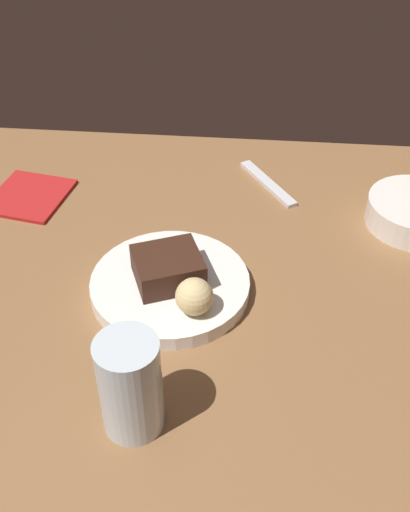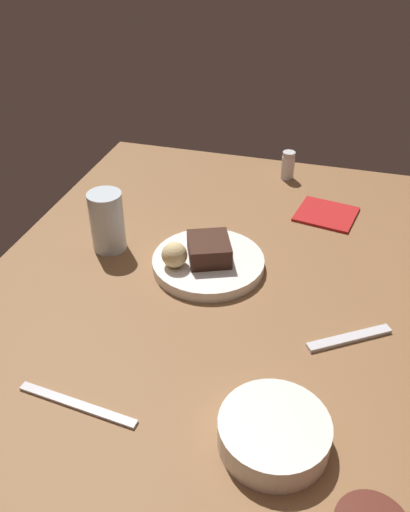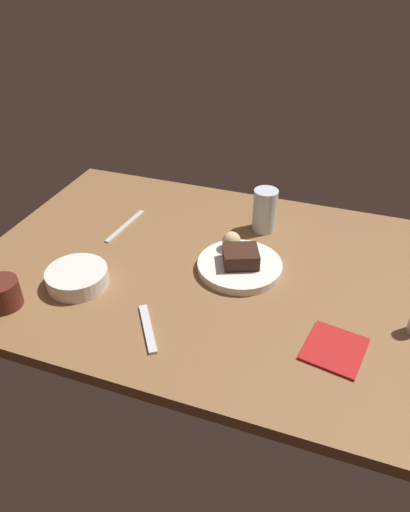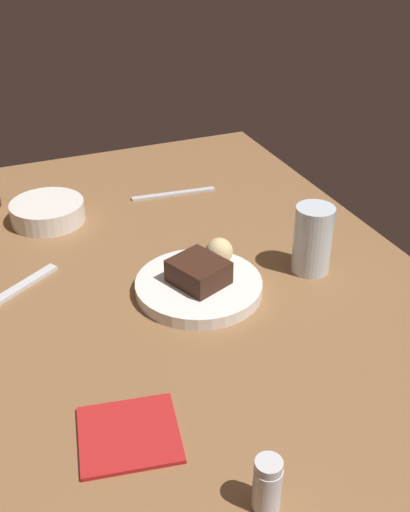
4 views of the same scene
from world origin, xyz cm
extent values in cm
cube|color=brown|center=(0.00, 0.00, 1.50)|extent=(120.00, 84.00, 3.00)
cylinder|color=white|center=(-8.16, -1.09, 4.08)|extent=(21.68, 21.68, 2.17)
cube|color=#381E14|center=(-8.36, -1.00, 7.20)|extent=(10.99, 10.50, 4.06)
sphere|color=#DBC184|center=(-4.23, -6.57, 7.60)|extent=(4.87, 4.87, 4.87)
cylinder|color=silver|center=(-50.12, 7.88, 5.99)|extent=(3.28, 3.28, 5.97)
cylinder|color=silver|center=(-50.12, 7.88, 9.57)|extent=(3.11, 3.11, 1.20)
cylinder|color=silver|center=(-9.32, -22.32, 9.25)|extent=(6.83, 6.83, 12.49)
cylinder|color=white|center=(27.59, 17.85, 5.11)|extent=(14.98, 14.98, 4.22)
cube|color=silver|center=(4.77, 26.57, 3.35)|extent=(9.82, 13.48, 0.70)
cube|color=silver|center=(29.21, -10.24, 3.25)|extent=(3.30, 19.04, 0.50)
cube|color=#B21E1E|center=(-34.43, 19.19, 3.30)|extent=(13.75, 14.48, 0.60)
camera|label=1|loc=(2.28, -62.41, 61.46)|focal=43.45mm
camera|label=2|loc=(72.15, 21.04, 64.74)|focal=37.31mm
camera|label=3|loc=(-31.49, 92.15, 75.08)|focal=32.74mm
camera|label=4|loc=(-88.46, 31.33, 63.21)|focal=43.15mm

